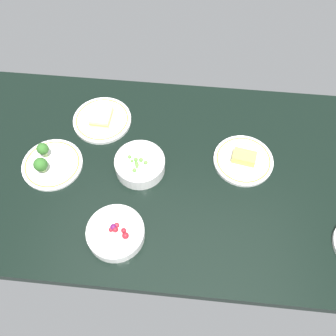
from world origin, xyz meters
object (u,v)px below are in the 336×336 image
(bowl_peas, at_px, (140,165))
(plate_cheese, at_px, (243,160))
(plate_broccoli, at_px, (50,163))
(plate_sandwich, at_px, (102,119))
(bowl_berries, at_px, (116,233))

(bowl_peas, height_order, plate_cheese, bowl_peas)
(plate_broccoli, bearing_deg, plate_cheese, -172.88)
(plate_broccoli, bearing_deg, plate_sandwich, -123.76)
(plate_cheese, bearing_deg, bowl_berries, 38.67)
(bowl_peas, distance_m, bowl_berries, 0.25)
(plate_broccoli, distance_m, bowl_berries, 0.36)
(plate_cheese, bearing_deg, plate_sandwich, -13.71)
(bowl_peas, bearing_deg, plate_cheese, -169.00)
(plate_cheese, relative_size, plate_sandwich, 0.96)
(bowl_peas, relative_size, plate_cheese, 0.82)
(bowl_berries, bearing_deg, plate_sandwich, -73.66)
(plate_broccoli, relative_size, plate_sandwich, 0.97)
(bowl_berries, xyz_separation_m, plate_sandwich, (0.13, -0.44, -0.01))
(plate_cheese, distance_m, plate_sandwich, 0.54)
(bowl_peas, xyz_separation_m, bowl_berries, (0.04, 0.25, -0.01))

